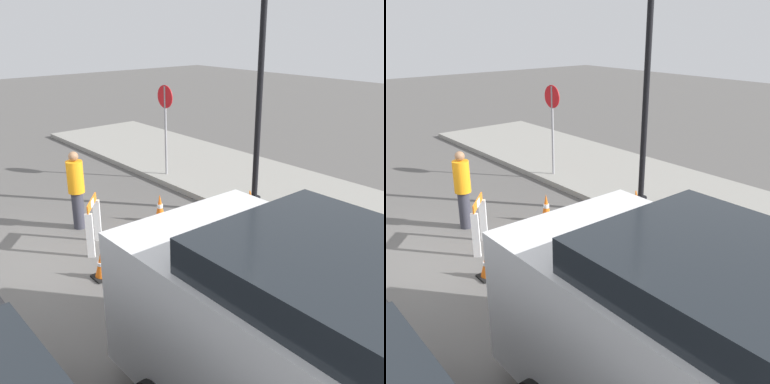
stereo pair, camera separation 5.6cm
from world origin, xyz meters
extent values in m
plane|color=#565451|center=(0.00, 0.00, 0.00)|extent=(60.00, 60.00, 0.00)
cube|color=gray|center=(0.00, 6.37, 0.07)|extent=(18.00, 3.74, 0.14)
cylinder|color=black|center=(0.95, 5.01, 0.26)|extent=(0.29, 0.29, 0.24)
cylinder|color=black|center=(0.95, 5.01, 3.13)|extent=(0.13, 0.13, 5.97)
cylinder|color=gray|center=(-2.26, 4.94, 1.34)|extent=(0.06, 0.06, 2.40)
cylinder|color=red|center=(-2.26, 4.94, 2.27)|extent=(0.60, 0.05, 0.60)
cube|color=white|center=(2.39, 3.36, 0.45)|extent=(0.13, 0.14, 0.91)
cube|color=white|center=(1.88, 3.83, 0.45)|extent=(0.13, 0.14, 0.91)
cube|color=orange|center=(2.13, 3.60, 0.98)|extent=(0.57, 0.53, 0.15)
cube|color=white|center=(2.13, 3.60, 0.98)|extent=(0.19, 0.17, 0.14)
cube|color=white|center=(-0.06, 1.57, 0.43)|extent=(0.13, 0.14, 0.87)
cube|color=white|center=(0.46, 1.14, 0.43)|extent=(0.13, 0.14, 0.87)
cube|color=orange|center=(0.20, 1.36, 0.94)|extent=(0.58, 0.49, 0.15)
cube|color=white|center=(0.20, 1.36, 0.94)|extent=(0.19, 0.16, 0.14)
cube|color=black|center=(-0.02, 3.07, 0.02)|extent=(0.30, 0.30, 0.04)
cone|color=orange|center=(-0.02, 3.07, 0.33)|extent=(0.22, 0.22, 0.59)
cylinder|color=white|center=(-0.02, 3.07, 0.36)|extent=(0.13, 0.13, 0.08)
cube|color=black|center=(2.58, 2.45, 0.02)|extent=(0.30, 0.30, 0.04)
cone|color=orange|center=(2.58, 2.45, 0.37)|extent=(0.22, 0.22, 0.66)
cylinder|color=white|center=(2.58, 2.45, 0.40)|extent=(0.13, 0.13, 0.09)
cube|color=black|center=(1.01, 4.18, 0.02)|extent=(0.30, 0.30, 0.04)
cone|color=orange|center=(1.01, 4.18, 0.39)|extent=(0.23, 0.22, 0.71)
cylinder|color=white|center=(1.01, 4.18, 0.43)|extent=(0.13, 0.13, 0.10)
cube|color=black|center=(1.23, 0.92, 0.02)|extent=(0.30, 0.30, 0.04)
cone|color=orange|center=(1.23, 0.92, 0.25)|extent=(0.23, 0.23, 0.43)
cylinder|color=white|center=(1.23, 0.92, 0.28)|extent=(0.13, 0.13, 0.06)
cylinder|color=#33333D|center=(-0.86, 1.57, 0.40)|extent=(0.33, 0.33, 0.80)
cylinder|color=orange|center=(-0.86, 1.57, 1.14)|extent=(0.45, 0.45, 0.67)
sphere|color=#8E6647|center=(-0.86, 1.57, 1.57)|extent=(0.27, 0.27, 0.20)
cube|color=#1E2328|center=(5.90, 0.89, 1.95)|extent=(2.84, 1.93, 0.70)
cylinder|color=black|center=(4.30, 1.94, 0.30)|extent=(0.60, 0.18, 0.60)
camera|label=1|loc=(7.30, -2.20, 4.05)|focal=42.00mm
camera|label=2|loc=(7.33, -2.15, 4.05)|focal=42.00mm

